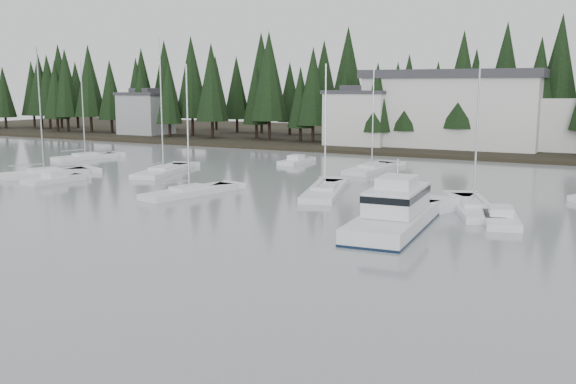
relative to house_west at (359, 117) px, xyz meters
The scene contains 16 objects.
far_shore_land 25.88m from the house_west, 45.00° to the left, with size 240.00×54.00×1.00m, color black.
conifer_treeline 19.87m from the house_west, 21.25° to the left, with size 200.00×22.00×20.00m, color black, non-canonical shape.
house_west is the anchor object (origin of this frame).
house_far_west 42.05m from the house_west, behind, with size 8.48×7.42×8.25m.
harbor_inn 15.45m from the house_west, 12.52° to the left, with size 29.50×11.50×10.90m.
cabin_cruiser_center 54.87m from the house_west, 66.31° to the right, with size 4.56×12.30×5.19m.
sailboat_0 26.49m from the house_west, 65.68° to the right, with size 3.15×10.06×12.22m.
sailboat_1 45.95m from the house_west, 87.10° to the right, with size 4.37×9.44×11.51m.
sailboat_5 46.85m from the house_west, 112.73° to the right, with size 6.12×9.11×13.59m.
sailboat_6 37.05m from the house_west, 102.95° to the right, with size 5.32×10.79×14.60m.
sailboat_7 39.43m from the house_west, 130.47° to the right, with size 4.39×8.60×12.73m.
sailboat_8 48.94m from the house_west, 58.73° to the right, with size 6.12×10.47×11.37m.
sailboat_9 41.87m from the house_west, 72.79° to the right, with size 5.60×11.27×11.56m.
runabout_0 47.97m from the house_west, 106.44° to the right, with size 2.73×6.14×1.42m.
runabout_1 52.82m from the house_west, 58.18° to the right, with size 3.81×7.29×1.42m.
runabout_3 22.08m from the house_west, 89.03° to the right, with size 2.37×5.99×1.42m.
Camera 1 is at (16.68, -10.61, 9.21)m, focal length 40.00 mm.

